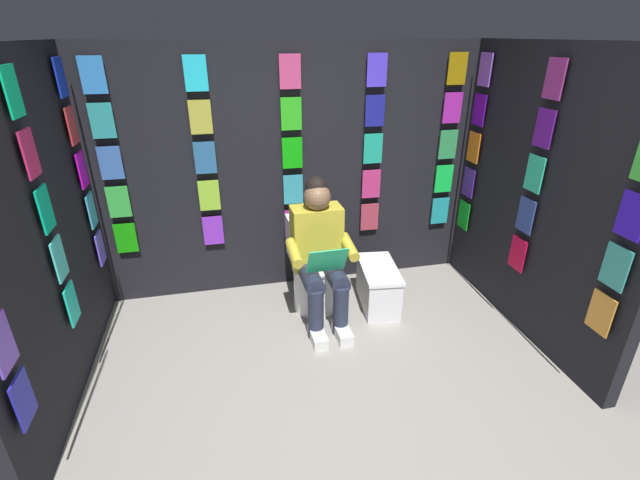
% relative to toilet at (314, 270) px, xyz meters
% --- Properties ---
extents(ground_plane, '(30.00, 30.00, 0.00)m').
position_rel_toilet_xyz_m(ground_plane, '(0.10, 1.63, -0.33)').
color(ground_plane, gray).
extents(display_wall_back, '(3.37, 0.14, 2.14)m').
position_rel_toilet_xyz_m(display_wall_back, '(0.10, -0.45, 0.75)').
color(display_wall_back, black).
rests_on(display_wall_back, ground).
extents(display_wall_left, '(0.14, 2.04, 2.14)m').
position_rel_toilet_xyz_m(display_wall_left, '(-1.58, 0.61, 0.75)').
color(display_wall_left, black).
rests_on(display_wall_left, ground).
extents(display_wall_right, '(0.14, 2.04, 2.14)m').
position_rel_toilet_xyz_m(display_wall_right, '(1.79, 0.61, 0.75)').
color(display_wall_right, black).
rests_on(display_wall_right, ground).
extents(toilet, '(0.41, 0.56, 0.77)m').
position_rel_toilet_xyz_m(toilet, '(0.00, 0.00, 0.00)').
color(toilet, white).
rests_on(toilet, ground).
extents(person_reading, '(0.53, 0.69, 1.19)m').
position_rel_toilet_xyz_m(person_reading, '(-0.00, 0.23, 0.27)').
color(person_reading, gold).
rests_on(person_reading, ground).
extents(comic_longbox_near, '(0.37, 0.61, 0.37)m').
position_rel_toilet_xyz_m(comic_longbox_near, '(-0.54, 0.16, -0.14)').
color(comic_longbox_near, silver).
rests_on(comic_longbox_near, ground).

